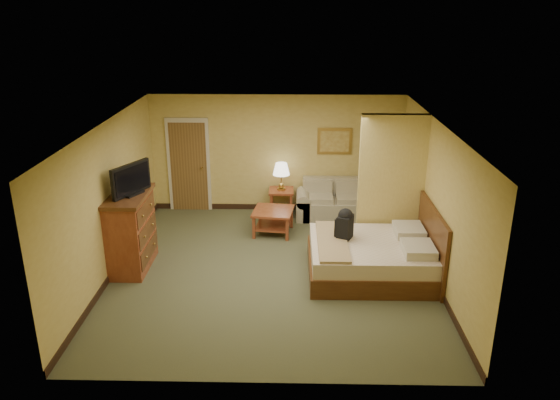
{
  "coord_description": "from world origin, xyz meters",
  "views": [
    {
      "loc": [
        0.33,
        -8.57,
        4.47
      ],
      "look_at": [
        0.12,
        0.6,
        1.1
      ],
      "focal_mm": 35.0,
      "sensor_mm": 36.0,
      "label": 1
    }
  ],
  "objects_px": {
    "dresser": "(130,231)",
    "bed": "(377,257)",
    "coffee_table": "(273,217)",
    "loveseat": "(334,205)"
  },
  "relations": [
    {
      "from": "coffee_table",
      "to": "bed",
      "type": "distance_m",
      "value": 2.55
    },
    {
      "from": "loveseat",
      "to": "bed",
      "type": "xyz_separation_m",
      "value": [
        0.56,
        -2.67,
        0.06
      ]
    },
    {
      "from": "loveseat",
      "to": "coffee_table",
      "type": "distance_m",
      "value": 1.59
    },
    {
      "from": "coffee_table",
      "to": "dresser",
      "type": "bearing_deg",
      "value": -147.36
    },
    {
      "from": "dresser",
      "to": "loveseat",
      "type": "bearing_deg",
      "value": 33.6
    },
    {
      "from": "coffee_table",
      "to": "dresser",
      "type": "distance_m",
      "value": 2.91
    },
    {
      "from": "loveseat",
      "to": "bed",
      "type": "height_order",
      "value": "bed"
    },
    {
      "from": "dresser",
      "to": "bed",
      "type": "relative_size",
      "value": 0.62
    },
    {
      "from": "loveseat",
      "to": "coffee_table",
      "type": "xyz_separation_m",
      "value": [
        -1.29,
        -0.92,
        0.09
      ]
    },
    {
      "from": "coffee_table",
      "to": "bed",
      "type": "relative_size",
      "value": 0.39
    }
  ]
}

